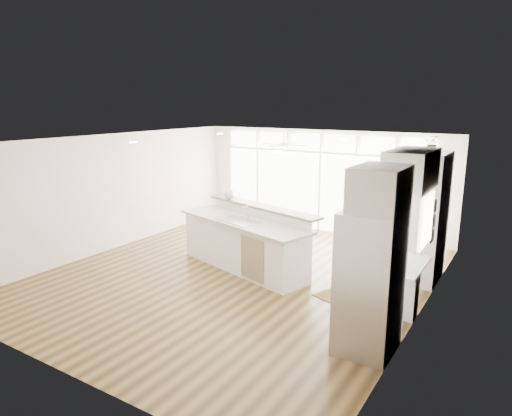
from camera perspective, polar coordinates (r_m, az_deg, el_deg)
The scene contains 24 objects.
floor at distance 9.30m, azimuth -2.28°, elevation -8.44°, with size 7.00×8.00×0.02m, color #442E15.
ceiling at distance 8.68m, azimuth -2.44°, elevation 8.45°, with size 7.00×8.00×0.02m, color white.
wall_back at distance 12.34m, azimuth 8.17°, elevation 3.38°, with size 7.00×0.04×2.70m, color white.
wall_front at distance 6.16m, azimuth -23.98°, elevation -7.54°, with size 7.00×0.04×2.70m, color white.
wall_left at distance 11.20m, azimuth -17.34°, elevation 1.94°, with size 0.04×8.00×2.70m, color white.
wall_right at distance 7.56m, azimuth 20.20°, elevation -3.48°, with size 0.04×8.00×2.70m, color white.
glass_wall at distance 12.34m, azimuth 8.01°, elevation 1.97°, with size 5.80×0.06×2.08m, color white.
transom_row at distance 12.15m, azimuth 8.21°, elevation 8.13°, with size 5.90×0.06×0.40m, color white.
desk_window at distance 7.80m, azimuth 20.50°, elevation -1.48°, with size 0.04×0.85×0.85m, color white.
ceiling_fan at distance 11.34m, azimuth 3.53°, elevation 8.40°, with size 1.16×1.16×0.32m, color white.
recessed_lights at distance 8.85m, azimuth -1.70°, elevation 8.41°, with size 3.40×3.00×0.02m, color white.
oven_cabinet at distance 9.36m, azimuth 20.51°, elevation -1.05°, with size 0.64×1.20×2.50m, color white.
desk_nook at distance 8.22m, azimuth 17.57°, elevation -9.11°, with size 0.72×1.30×0.76m, color white.
upper_cabinets at distance 7.71m, azimuth 18.86°, elevation 4.56°, with size 0.64×1.30×0.64m, color white.
refrigerator at distance 6.52m, azimuth 14.04°, elevation -8.93°, with size 0.76×0.90×2.00m, color #B3B3B8.
fridge_cabinet at distance 6.14m, azimuth 15.23°, elevation 2.31°, with size 0.64×0.90×0.60m, color white.
framed_photos at distance 8.43m, azimuth 21.28°, elevation -1.55°, with size 0.06×0.22×0.80m, color black.
kitchen_island at distance 9.46m, azimuth -1.59°, elevation -3.90°, with size 3.21×1.21×1.28m, color white.
rug at distance 8.38m, azimuth 10.96°, elevation -11.06°, with size 0.94×0.68×0.01m, color #3A2612.
office_chair at distance 9.13m, azimuth 12.49°, elevation -5.89°, with size 0.50×0.46×0.96m, color black.
fishbowl at distance 10.23m, azimuth -3.38°, elevation 1.74°, with size 0.23×0.23×0.23m, color silver.
monitor at distance 8.04m, azimuth 17.30°, elevation -5.13°, with size 0.08×0.50×0.42m, color black.
keyboard at distance 8.14m, azimuth 16.05°, elevation -6.29°, with size 0.13×0.35×0.02m, color silver.
potted_plant at distance 9.14m, azimuth 21.19°, elevation 7.31°, with size 0.28×0.31×0.24m, color #2F5123.
Camera 1 is at (4.88, -7.14, 3.40)m, focal length 32.00 mm.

